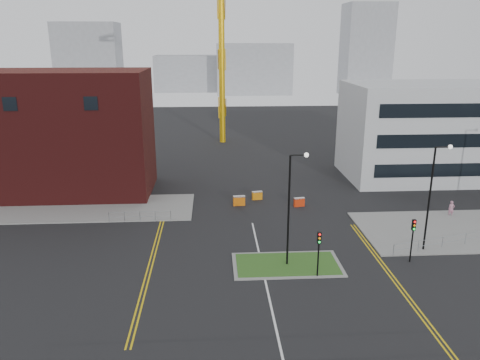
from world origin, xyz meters
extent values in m
plane|color=black|center=(0.00, 0.00, 0.00)|extent=(200.00, 200.00, 0.00)
cube|color=slate|center=(-20.00, 22.00, 0.06)|extent=(28.00, 8.00, 0.12)
cube|color=slate|center=(2.00, 8.00, 0.04)|extent=(8.60, 4.60, 0.08)
cube|color=#274918|center=(2.00, 8.00, 0.06)|extent=(8.00, 4.00, 0.12)
cube|color=#4A1212|center=(-20.00, 28.00, 7.00)|extent=(18.00, 10.00, 14.00)
cube|color=black|center=(-24.00, 22.98, 11.00)|extent=(1.40, 0.10, 1.40)
cube|color=black|center=(-16.00, 22.98, 11.00)|extent=(1.40, 0.10, 1.40)
cube|color=#BBBEC0|center=(26.00, 32.00, 6.00)|extent=(25.00, 12.00, 12.00)
cube|color=black|center=(26.00, 25.98, 2.50)|extent=(22.00, 0.10, 1.60)
cube|color=black|center=(26.00, 25.98, 6.00)|extent=(22.00, 0.10, 1.60)
cube|color=black|center=(26.00, 25.98, 9.50)|extent=(22.00, 0.10, 1.60)
cylinder|color=#F1B50E|center=(-2.00, 55.00, 16.02)|extent=(1.00, 1.00, 32.03)
cylinder|color=black|center=(2.00, 8.00, 4.50)|extent=(0.16, 0.16, 9.00)
cylinder|color=black|center=(2.60, 8.00, 9.00)|extent=(1.20, 0.10, 0.10)
sphere|color=silver|center=(3.20, 8.00, 9.00)|extent=(0.36, 0.36, 0.36)
cylinder|color=black|center=(14.00, 10.00, 4.50)|extent=(0.16, 0.16, 9.00)
cylinder|color=black|center=(14.60, 10.00, 9.00)|extent=(1.20, 0.10, 0.10)
sphere|color=silver|center=(15.20, 10.00, 9.00)|extent=(0.36, 0.36, 0.36)
cylinder|color=black|center=(4.00, 6.00, 1.50)|extent=(0.12, 0.12, 3.00)
cube|color=black|center=(4.00, 6.00, 3.20)|extent=(0.28, 0.22, 0.90)
sphere|color=red|center=(4.00, 5.87, 3.50)|extent=(0.18, 0.18, 0.18)
sphere|color=orange|center=(4.00, 5.87, 3.20)|extent=(0.18, 0.18, 0.18)
sphere|color=#0CCC33|center=(4.00, 5.87, 2.90)|extent=(0.18, 0.18, 0.18)
cylinder|color=black|center=(12.00, 8.00, 1.50)|extent=(0.12, 0.12, 3.00)
cube|color=black|center=(12.00, 8.00, 3.20)|extent=(0.28, 0.22, 0.90)
sphere|color=red|center=(12.00, 7.87, 3.50)|extent=(0.18, 0.18, 0.18)
sphere|color=orange|center=(12.00, 7.87, 3.20)|extent=(0.18, 0.18, 0.18)
sphere|color=#0CCC33|center=(12.00, 7.87, 2.90)|extent=(0.18, 0.18, 0.18)
cylinder|color=gray|center=(-11.00, 18.00, 1.05)|extent=(6.00, 0.04, 0.04)
cylinder|color=gray|center=(-11.00, 18.00, 0.55)|extent=(6.00, 0.04, 0.04)
cylinder|color=gray|center=(-14.00, 18.00, 0.55)|extent=(0.05, 0.05, 1.10)
cylinder|color=gray|center=(-8.00, 18.00, 0.55)|extent=(0.05, 0.05, 1.10)
cylinder|color=gray|center=(11.00, 9.00, 0.55)|extent=(0.05, 0.05, 1.10)
cube|color=silver|center=(0.00, 2.00, 0.01)|extent=(0.15, 30.00, 0.01)
cube|color=gold|center=(-9.00, 10.00, 0.01)|extent=(0.12, 24.00, 0.01)
cube|color=gold|center=(-8.70, 10.00, 0.01)|extent=(0.12, 24.00, 0.01)
cube|color=gold|center=(9.50, 6.00, 0.01)|extent=(0.12, 20.00, 0.01)
cube|color=gold|center=(9.80, 6.00, 0.01)|extent=(0.12, 20.00, 0.01)
cube|color=gray|center=(-40.00, 120.00, 11.00)|extent=(18.00, 12.00, 22.00)
cube|color=gray|center=(10.00, 130.00, 8.00)|extent=(24.00, 12.00, 16.00)
cube|color=gray|center=(45.00, 125.00, 14.00)|extent=(14.00, 12.00, 28.00)
cube|color=gray|center=(-8.00, 140.00, 6.00)|extent=(30.00, 12.00, 12.00)
imported|color=#B9778F|center=(20.22, 17.59, 0.82)|extent=(0.63, 0.44, 1.65)
cube|color=#CE5F0B|center=(-1.00, 22.18, 0.53)|extent=(1.30, 0.52, 1.06)
cube|color=silver|center=(-1.00, 22.18, 1.00)|extent=(1.30, 0.52, 0.13)
cube|color=orange|center=(1.13, 24.00, 0.47)|extent=(1.18, 0.56, 0.94)
cube|color=silver|center=(1.13, 24.00, 0.89)|extent=(1.18, 0.56, 0.11)
cube|color=red|center=(5.43, 21.51, 0.47)|extent=(1.19, 0.57, 0.95)
cube|color=silver|center=(5.43, 21.51, 0.90)|extent=(1.19, 0.57, 0.11)
camera|label=1|loc=(-3.73, -25.37, 17.23)|focal=35.00mm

